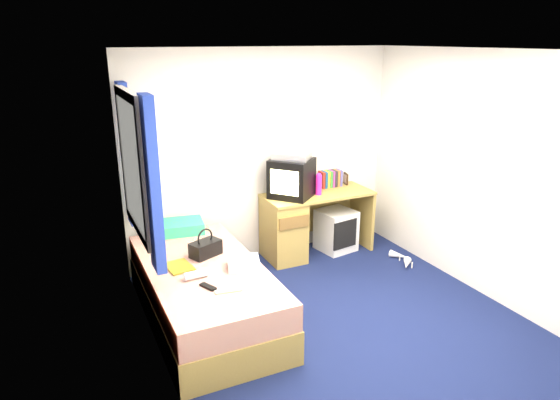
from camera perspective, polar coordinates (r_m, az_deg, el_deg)
name	(u,v)px	position (r m, az deg, el deg)	size (l,w,h in m)	color
ground	(337,319)	(4.79, 6.57, -13.37)	(3.40, 3.40, 0.00)	#0C1438
room_shell	(343,168)	(4.22, 7.27, 3.69)	(3.40, 3.40, 3.40)	white
bed	(205,293)	(4.68, -8.57, -10.46)	(1.01, 2.00, 0.54)	#A98E46
pillow	(177,227)	(5.34, -11.68, -3.06)	(0.53, 0.34, 0.12)	teal
desk	(296,224)	(5.87, 1.86, -2.73)	(1.30, 0.55, 0.75)	#A98E46
storage_cube	(336,230)	(6.14, 6.41, -3.44)	(0.40, 0.40, 0.50)	silver
crt_tv	(292,178)	(5.67, 1.33, 2.52)	(0.60, 0.60, 0.44)	black
vcr	(292,156)	(5.61, 1.36, 5.09)	(0.40, 0.29, 0.08)	#B4B3B6
book_row	(330,179)	(6.12, 5.77, 2.44)	(0.27, 0.13, 0.20)	maroon
picture_frame	(346,179)	(6.26, 7.53, 2.44)	(0.02, 0.12, 0.14)	black
pink_water_bottle	(319,185)	(5.79, 4.44, 1.71)	(0.07, 0.07, 0.23)	#EE219E
aerosol_can	(308,186)	(5.82, 3.22, 1.59)	(0.05, 0.05, 0.18)	silver
handbag	(206,248)	(4.73, -8.51, -5.43)	(0.33, 0.26, 0.27)	black
towel	(244,263)	(4.47, -4.19, -7.20)	(0.27, 0.23, 0.09)	silver
magazine	(179,267)	(4.57, -11.47, -7.47)	(0.21, 0.28, 0.01)	yellow
water_bottle	(196,275)	(4.34, -9.62, -8.41)	(0.07, 0.07, 0.20)	silver
colour_swatch_fan	(228,291)	(4.11, -5.91, -10.28)	(0.22, 0.06, 0.01)	yellow
remote_control	(208,287)	(4.18, -8.23, -9.78)	(0.05, 0.16, 0.02)	black
window_assembly	(136,167)	(4.52, -16.09, 3.64)	(0.11, 1.42, 1.40)	silver
white_heels	(403,260)	(5.99, 13.85, -6.63)	(0.27, 0.45, 0.09)	silver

